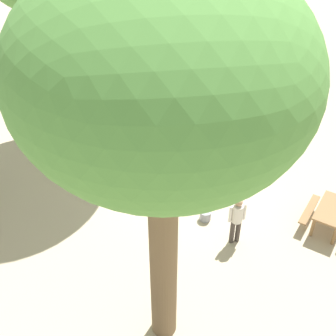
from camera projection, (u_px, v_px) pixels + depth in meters
The scene contains 8 objects.
ground_plane at pixel (189, 184), 14.56m from camera, with size 60.00×60.00×0.00m, color #BAA88C.
elephant at pixel (200, 161), 14.14m from camera, with size 1.90×1.91×1.41m.
person_handler at pixel (237, 217), 11.85m from camera, with size 0.32×0.51×1.62m.
shade_tree_main at pixel (162, 76), 6.25m from camera, with size 5.05×4.63×8.40m.
wooden_bench at pixel (179, 106), 18.15m from camera, with size 0.64×1.45×0.88m.
picnic_table_near at pixel (236, 126), 16.54m from camera, with size 1.61×1.59×0.78m.
picnic_table_far at pixel (331, 213), 12.52m from camera, with size 2.10×2.10×0.78m.
feed_bucket at pixel (205, 215), 13.06m from camera, with size 0.36×0.36×0.32m, color gray.
Camera 1 is at (-11.11, 2.41, 9.16)m, focal length 44.85 mm.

